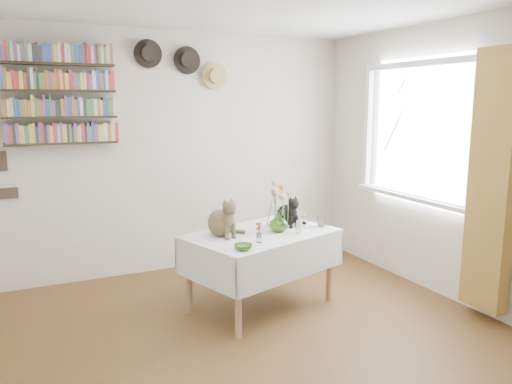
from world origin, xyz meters
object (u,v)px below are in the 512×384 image
tabby_cat (220,216)px  dining_table (261,251)px  black_cat (287,209)px  bookshelf_unit (59,95)px  flower_vase (279,222)px

tabby_cat → dining_table: bearing=-25.3°
dining_table → tabby_cat: tabby_cat is taller
black_cat → bookshelf_unit: 2.34m
black_cat → bookshelf_unit: bearing=143.1°
black_cat → flower_vase: black_cat is taller
bookshelf_unit → dining_table: bearing=-40.8°
dining_table → bookshelf_unit: 2.35m
black_cat → dining_table: bearing=-160.8°
bookshelf_unit → black_cat: bearing=-31.8°
tabby_cat → black_cat: 0.69m
tabby_cat → bookshelf_unit: 1.91m
dining_table → black_cat: size_ratio=4.94×
dining_table → flower_vase: (0.15, -0.03, 0.25)m
black_cat → flower_vase: bearing=-140.2°
dining_table → tabby_cat: 0.49m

